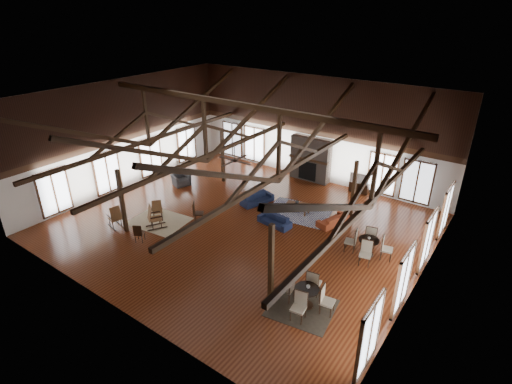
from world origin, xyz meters
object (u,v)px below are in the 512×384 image
Objects in this scene: sofa_orange at (333,220)px; cafe_table_near at (307,294)px; sofa_navy_front at (275,220)px; cafe_table_far at (368,244)px; armchair at (181,180)px; tv_console at (359,187)px; sofa_navy_left at (257,199)px; coffee_table at (298,205)px.

sofa_orange is 0.82× the size of cafe_table_near.
sofa_orange is 5.99m from cafe_table_near.
cafe_table_far is (4.51, 0.19, 0.27)m from sofa_navy_front.
cafe_table_near is (1.74, -5.73, 0.27)m from sofa_orange.
armchair is 0.47× the size of cafe_table_near.
cafe_table_far is 1.86× the size of tv_console.
armchair is 0.88× the size of tv_console.
sofa_navy_left reaches higher than sofa_orange.
cafe_table_far is 6.24m from tv_console.
armchair is at bearing -179.32° from sofa_navy_front.
tv_console is (8.76, 5.07, -0.04)m from armchair.
cafe_table_near reaches higher than coffee_table.
sofa_navy_front is 1.74× the size of armchair.
tv_console reaches higher than sofa_orange.
sofa_orange is at bearing 147.08° from cafe_table_far.
sofa_navy_front is 1.28× the size of coffee_table.
sofa_navy_front is 6.09m from tv_console.
sofa_navy_front is 0.82× the size of cafe_table_near.
sofa_orange is 1.54× the size of tv_console.
armchair is 0.47× the size of cafe_table_far.
sofa_orange is (4.20, 0.30, -0.02)m from sofa_navy_left.
armchair is 11.46m from cafe_table_far.
sofa_navy_left reaches higher than coffee_table.
tv_console is at bearing -40.09° from armchair.
sofa_orange is 9.19m from armchair.
cafe_table_near is at bearing -77.79° from tv_console.
sofa_navy_front is 6.98m from armchair.
cafe_table_near is 1.87× the size of tv_console.
armchair reaches higher than tv_console.
sofa_navy_front is at bearing -113.72° from coffee_table.
cafe_table_near is at bearing -72.85° from coffee_table.
sofa_navy_front is 1.53× the size of tv_console.
sofa_orange is (2.21, 1.68, 0.00)m from sofa_navy_front.
sofa_navy_front is at bearing -36.65° from sofa_orange.
cafe_table_far is at bearing -83.10° from sofa_navy_left.
sofa_navy_left is 0.89× the size of cafe_table_far.
armchair reaches higher than sofa_orange.
sofa_navy_left is at bearing -130.72° from tv_console.
sofa_navy_front is 0.82× the size of cafe_table_far.
coffee_table is 1.20× the size of tv_console.
sofa_navy_front is 2.77m from sofa_orange.
coffee_table is at bearing -63.28° from sofa_navy_left.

